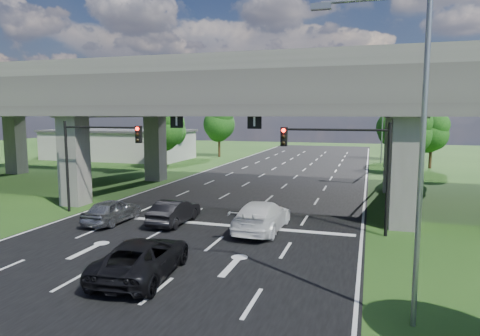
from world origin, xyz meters
The scene contains 19 objects.
ground centered at (0.00, 0.00, 0.00)m, with size 160.00×160.00×0.00m, color #214616.
road centered at (0.00, 10.00, 0.01)m, with size 18.00×120.00×0.03m, color black.
overpass centered at (0.00, 12.00, 7.92)m, with size 80.00×15.00×10.00m.
warehouse centered at (-26.00, 35.00, 2.00)m, with size 20.00×10.00×4.00m, color #9E9E99.
signal_right centered at (7.82, 3.94, 4.19)m, with size 5.76×0.54×6.00m.
signal_left centered at (-7.82, 3.94, 4.19)m, with size 5.76×0.54×6.00m.
streetlight_near centered at (10.10, -6.00, 5.85)m, with size 3.38×0.25×10.00m.
streetlight_far centered at (10.10, 24.00, 5.85)m, with size 3.38×0.25×10.00m.
streetlight_beyond centered at (10.10, 40.00, 5.85)m, with size 3.38×0.25×10.00m.
tree_left_near centered at (-13.95, 26.00, 4.82)m, with size 4.50×4.50×7.80m.
tree_left_mid centered at (-16.95, 34.00, 4.17)m, with size 3.91×3.90×6.76m.
tree_left_far centered at (-12.95, 42.00, 5.14)m, with size 4.80×4.80×8.32m.
tree_right_near centered at (13.05, 28.00, 4.50)m, with size 4.20×4.20×7.28m.
tree_right_mid centered at (16.05, 36.00, 4.17)m, with size 3.91×3.90×6.76m.
tree_right_far centered at (12.05, 44.00, 4.82)m, with size 4.50×4.50×7.80m.
car_silver centered at (-5.40, 2.08, 0.75)m, with size 1.70×4.24×1.44m, color #94969B.
car_dark centered at (-1.80, 3.00, 0.74)m, with size 1.50×4.31×1.42m, color black.
car_white centered at (3.48, 3.00, 0.85)m, with size 2.30×5.65×1.64m, color white.
car_trailing centered at (0.60, -4.88, 0.78)m, with size 2.50×5.42×1.51m, color black.
Camera 1 is at (9.05, -19.36, 6.40)m, focal length 32.00 mm.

